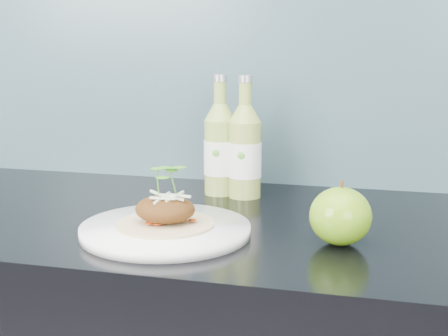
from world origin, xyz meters
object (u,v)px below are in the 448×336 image
(cider_bottle_left, at_px, (220,149))
(cider_bottle_right, at_px, (245,151))
(green_apple, at_px, (340,216))
(dinner_plate, at_px, (165,230))

(cider_bottle_left, xyz_separation_m, cider_bottle_right, (0.05, -0.01, 0.00))
(cider_bottle_left, distance_m, cider_bottle_right, 0.06)
(green_apple, height_order, cider_bottle_left, cider_bottle_left)
(green_apple, bearing_deg, dinner_plate, -175.63)
(dinner_plate, bearing_deg, cider_bottle_right, 76.46)
(cider_bottle_left, bearing_deg, green_apple, -69.06)
(green_apple, distance_m, cider_bottle_left, 0.37)
(green_apple, xyz_separation_m, cider_bottle_left, (-0.26, 0.27, 0.05))
(cider_bottle_left, bearing_deg, cider_bottle_right, -36.84)
(dinner_plate, xyz_separation_m, green_apple, (0.27, 0.02, 0.04))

